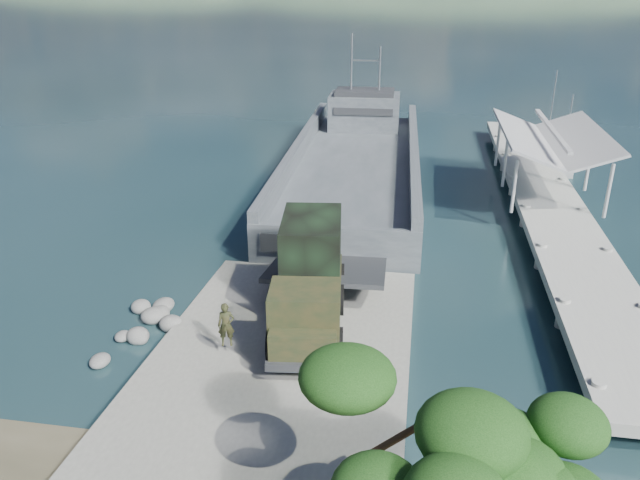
# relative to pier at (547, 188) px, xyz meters

# --- Properties ---
(ground) EXTENTS (1400.00, 1400.00, 0.00)m
(ground) POSITION_rel_pier_xyz_m (-13.00, -18.77, -1.60)
(ground) COLOR #163236
(ground) RESTS_ON ground
(boat_ramp) EXTENTS (10.00, 18.00, 0.50)m
(boat_ramp) POSITION_rel_pier_xyz_m (-13.00, -19.77, -1.35)
(boat_ramp) COLOR gray
(boat_ramp) RESTS_ON ground
(shoreline_rocks) EXTENTS (3.20, 5.60, 0.90)m
(shoreline_rocks) POSITION_rel_pier_xyz_m (-19.20, -18.27, -1.60)
(shoreline_rocks) COLOR #62615F
(shoreline_rocks) RESTS_ON ground
(pier) EXTENTS (6.40, 44.00, 6.10)m
(pier) POSITION_rel_pier_xyz_m (0.00, 0.00, 0.00)
(pier) COLOR #B6B7AC
(pier) RESTS_ON ground
(landing_craft) EXTENTS (10.10, 35.59, 10.48)m
(landing_craft) POSITION_rel_pier_xyz_m (-12.77, 4.16, -0.74)
(landing_craft) COLOR #424A4E
(landing_craft) RESTS_ON ground
(military_truck) EXTENTS (3.72, 8.97, 4.04)m
(military_truck) POSITION_rel_pier_xyz_m (-12.35, -16.70, 0.91)
(military_truck) COLOR black
(military_truck) RESTS_ON boat_ramp
(soldier) EXTENTS (0.74, 0.58, 1.77)m
(soldier) POSITION_rel_pier_xyz_m (-15.04, -19.86, -0.21)
(soldier) COLOR black
(soldier) RESTS_ON boat_ramp
(sailboat_near) EXTENTS (2.18, 5.11, 6.03)m
(sailboat_near) POSITION_rel_pier_xyz_m (2.98, 10.17, -1.28)
(sailboat_near) COLOR #B8B8B8
(sailboat_near) RESTS_ON ground
(sailboat_far) EXTENTS (2.47, 5.41, 6.35)m
(sailboat_far) POSITION_rel_pier_xyz_m (3.69, 21.10, -1.26)
(sailboat_far) COLOR #B8B8B8
(sailboat_far) RESTS_ON ground
(overhang_tree) EXTENTS (6.61, 6.09, 6.00)m
(overhang_tree) POSITION_rel_pier_xyz_m (-7.03, -28.98, 3.21)
(overhang_tree) COLOR black
(overhang_tree) RESTS_ON ground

